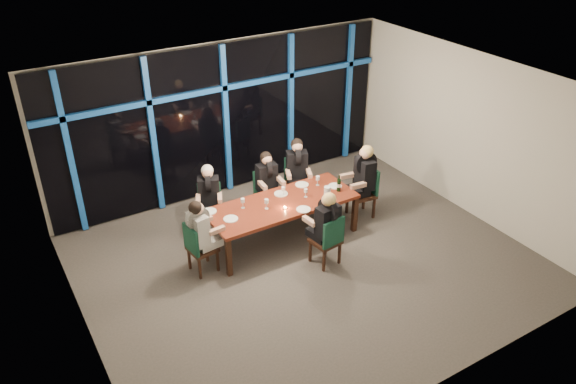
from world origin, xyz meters
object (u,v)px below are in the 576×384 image
chair_end_right (366,189)px  diner_far_left (209,190)px  chair_far_mid (266,191)px  chair_end_left (198,246)px  diner_far_mid (267,175)px  wine_bottle (339,185)px  chair_far_left (210,205)px  chair_far_right (296,179)px  water_pitcher (327,192)px  diner_end_left (200,226)px  diner_end_right (363,171)px  diner_near_mid (326,218)px  diner_far_right (297,164)px  chair_near_mid (329,239)px  dining_table (282,206)px

chair_end_right → diner_far_left: size_ratio=1.13×
chair_far_mid → chair_end_left: chair_end_left is taller
chair_end_left → diner_far_mid: 2.04m
chair_far_mid → wine_bottle: wine_bottle is taller
chair_far_left → chair_far_right: chair_far_right is taller
chair_far_mid → water_pitcher: (0.57, -1.15, 0.36)m
chair_end_right → diner_end_left: size_ratio=1.13×
diner_end_right → water_pitcher: size_ratio=4.55×
chair_far_left → chair_end_right: (2.66, -1.04, 0.05)m
water_pitcher → chair_end_left: bearing=-160.3°
diner_end_right → wine_bottle: bearing=-74.0°
chair_far_left → water_pitcher: size_ratio=4.24×
chair_far_left → chair_end_right: 2.86m
chair_end_right → diner_end_right: (-0.08, 0.01, 0.39)m
chair_end_left → water_pitcher: water_pitcher is taller
diner_end_left → diner_near_mid: 1.99m
diner_far_right → chair_far_left: bearing=-159.7°
chair_far_left → water_pitcher: 2.10m
chair_far_left → diner_far_mid: bearing=16.9°
chair_end_right → chair_near_mid: 1.74m
chair_far_left → wine_bottle: bearing=-5.8°
dining_table → wine_bottle: 1.09m
chair_end_left → water_pitcher: bearing=-100.9°
chair_far_right → diner_near_mid: bearing=-84.9°
diner_far_mid → diner_end_right: size_ratio=0.91×
chair_end_right → diner_near_mid: diner_near_mid is taller
diner_far_mid → chair_far_right: bearing=14.1°
diner_far_mid → diner_near_mid: (0.08, -1.76, 0.03)m
diner_end_left → chair_end_left: bearing=90.0°
chair_near_mid → chair_far_mid: bearing=-94.8°
wine_bottle → diner_far_left: bearing=152.3°
chair_far_right → chair_near_mid: 2.05m
chair_end_left → diner_end_left: 0.36m
chair_near_mid → chair_end_left: bearing=-33.4°
wine_bottle → water_pitcher: size_ratio=1.50×
chair_end_right → water_pitcher: chair_end_right is taller
dining_table → diner_end_left: diner_end_left is taller
chair_near_mid → diner_end_left: size_ratio=1.05×
wine_bottle → diner_near_mid: bearing=-135.9°
chair_end_left → diner_end_right: diner_end_right is taller
chair_far_left → diner_far_mid: diner_far_mid is taller
diner_far_left → diner_far_right: (1.79, -0.02, 0.05)m
chair_far_mid → diner_end_left: (-1.72, -0.99, 0.36)m
dining_table → chair_end_left: bearing=-176.1°
chair_end_right → diner_end_right: size_ratio=1.03×
chair_end_right → diner_far_right: size_ratio=1.07×
dining_table → diner_far_mid: size_ratio=3.01×
diner_far_mid → diner_far_right: (0.66, 0.04, 0.05)m
diner_end_left → diner_near_mid: bearing=-122.6°
chair_end_right → water_pitcher: size_ratio=4.67×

